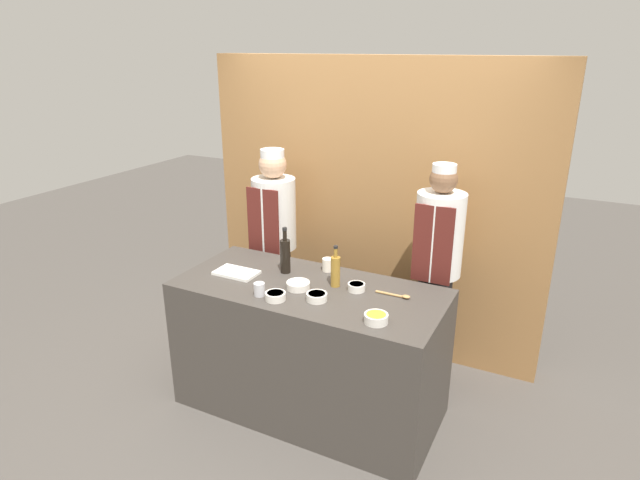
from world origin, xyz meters
The scene contains 16 objects.
ground_plane centered at (0.00, 0.00, 0.00)m, with size 14.00×14.00×0.00m, color #4C4742.
cabinet_wall centered at (0.00, 1.12, 1.20)m, with size 2.84×0.18×2.40m.
counter centered at (0.00, 0.00, 0.48)m, with size 1.81×0.82×0.95m.
sauce_bowl_orange centered at (-0.05, -0.05, 0.98)m, with size 0.16×0.16×0.05m.
sauce_bowl_brown centered at (0.14, -0.15, 0.98)m, with size 0.13×0.13×0.05m.
sauce_bowl_yellow centered at (0.57, -0.25, 0.98)m, with size 0.14×0.14×0.05m.
sauce_bowl_white centered at (0.30, 0.09, 0.98)m, with size 0.11×0.11×0.05m.
sauce_bowl_purple centered at (-0.10, -0.26, 0.98)m, with size 0.13×0.13×0.05m.
cutting_board centered at (-0.56, -0.04, 0.96)m, with size 0.30×0.18×0.02m.
bottle_soy centered at (-0.26, 0.14, 1.08)m, with size 0.07×0.07×0.33m.
bottle_vinegar centered at (0.15, 0.09, 1.06)m, with size 0.06×0.06×0.29m.
cup_steel centered at (-0.22, -0.26, 0.99)m, with size 0.07×0.07×0.09m.
cup_cream centered at (-0.01, 0.30, 1.00)m, with size 0.08×0.08×0.09m.
wooden_spoon centered at (0.57, 0.12, 0.96)m, with size 0.23×0.04×0.02m.
chef_left centered at (-0.68, 0.67, 0.93)m, with size 0.35×0.35×1.70m.
chef_right centered at (0.68, 0.67, 0.94)m, with size 0.34×0.34×1.72m.
Camera 1 is at (1.53, -2.85, 2.47)m, focal length 30.00 mm.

